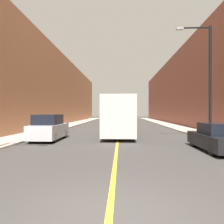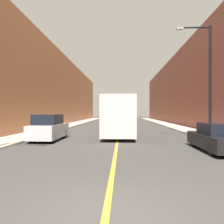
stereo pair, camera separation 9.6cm
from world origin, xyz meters
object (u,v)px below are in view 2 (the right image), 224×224
(parked_suv_left, at_px, (49,128))
(car_right_near, at_px, (217,139))
(bus, at_px, (119,115))
(street_lamp_right, at_px, (207,75))

(parked_suv_left, xyz_separation_m, car_right_near, (10.58, -4.09, -0.20))
(bus, height_order, street_lamp_right, street_lamp_right)
(bus, relative_size, car_right_near, 2.85)
(bus, relative_size, parked_suv_left, 2.86)
(car_right_near, relative_size, street_lamp_right, 0.55)
(car_right_near, height_order, street_lamp_right, street_lamp_right)
(parked_suv_left, relative_size, car_right_near, 1.00)
(bus, distance_m, car_right_near, 10.77)
(parked_suv_left, distance_m, street_lamp_right, 12.30)
(bus, bearing_deg, parked_suv_left, -135.18)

